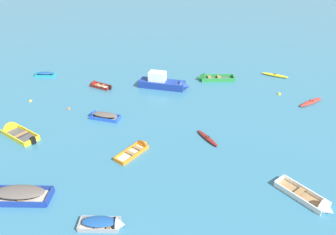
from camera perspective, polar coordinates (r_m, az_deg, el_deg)
rowboat_maroon_distant_center at (r=36.71m, az=-13.07°, el=5.86°), size 3.04×1.78×0.88m
rowboat_green_near_right at (r=37.77m, az=7.34°, el=7.17°), size 4.71×2.27×1.30m
rowboat_turquoise_near_camera at (r=41.78m, az=-22.26°, el=7.40°), size 2.87×1.32×0.85m
rowboat_white_back_row_left at (r=22.04m, az=25.58°, el=-14.05°), size 3.57×3.37×1.07m
rowboat_yellow_far_left at (r=29.97m, az=-26.65°, el=-2.19°), size 4.29×2.95×1.30m
motor_launch_deep_blue_back_row_right at (r=35.21m, az=-0.55°, el=6.41°), size 5.90×1.99×2.08m
rowboat_blue_near_left at (r=29.72m, az=-12.43°, el=0.38°), size 3.27×1.37×1.00m
kayak_red_midfield_left at (r=34.98m, az=24.86°, el=2.62°), size 2.90×2.85×0.33m
rowboat_grey_outer_right at (r=19.16m, az=-11.08°, el=-18.62°), size 2.82×1.38×0.92m
rowboat_orange_cluster_outer at (r=24.88m, az=-5.27°, el=-5.49°), size 2.36×3.40×0.97m
kayak_maroon_midfield_right at (r=26.12m, az=7.27°, el=-3.77°), size 2.14×2.48×0.27m
kayak_yellow_outer_left at (r=40.83m, az=19.07°, el=7.40°), size 3.26×1.59×0.31m
rowboat_deep_blue_far_back at (r=22.71m, az=-27.25°, el=-12.50°), size 4.49×2.16×1.41m
mooring_buoy_midfield at (r=35.92m, az=19.78°, el=4.05°), size 0.40×0.40×0.40m
mooring_buoy_far_field at (r=32.27m, az=-17.81°, el=1.52°), size 0.29×0.29×0.29m
mooring_buoy_central at (r=35.32m, az=-24.01°, el=2.76°), size 0.33×0.33×0.33m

